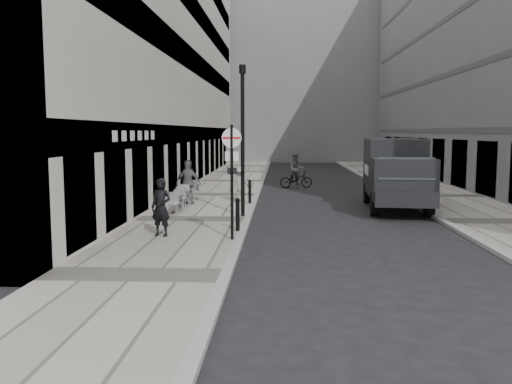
% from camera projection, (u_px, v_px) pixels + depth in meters
% --- Properties ---
extents(ground, '(120.00, 120.00, 0.00)m').
position_uv_depth(ground, '(208.00, 324.00, 9.15)').
color(ground, black).
rests_on(ground, ground).
extents(sidewalk, '(4.00, 60.00, 0.12)m').
position_uv_depth(sidewalk, '(217.00, 195.00, 27.10)').
color(sidewalk, '#A09990').
rests_on(sidewalk, ground).
extents(far_sidewalk, '(4.00, 60.00, 0.12)m').
position_uv_depth(far_sidewalk, '(439.00, 197.00, 26.59)').
color(far_sidewalk, '#A09990').
rests_on(far_sidewalk, ground).
extents(building_left, '(4.00, 45.00, 18.00)m').
position_uv_depth(building_left, '(163.00, 36.00, 32.75)').
color(building_left, beige).
rests_on(building_left, ground).
extents(building_right, '(6.00, 45.00, 20.00)m').
position_uv_depth(building_right, '(500.00, 16.00, 31.71)').
color(building_right, slate).
rests_on(building_right, ground).
extents(building_far, '(24.00, 16.00, 22.00)m').
position_uv_depth(building_far, '(284.00, 65.00, 63.45)').
color(building_far, slate).
rests_on(building_far, ground).
extents(walking_man, '(0.74, 0.60, 1.74)m').
position_uv_depth(walking_man, '(161.00, 207.00, 16.16)').
color(walking_man, black).
rests_on(walking_man, sidewalk).
extents(sign_post, '(0.57, 0.13, 3.32)m').
position_uv_depth(sign_post, '(232.00, 166.00, 15.53)').
color(sign_post, black).
rests_on(sign_post, sidewalk).
extents(lamppost, '(0.25, 0.25, 5.52)m').
position_uv_depth(lamppost, '(243.00, 133.00, 19.78)').
color(lamppost, black).
rests_on(lamppost, sidewalk).
extents(bollard_near, '(0.13, 0.13, 0.98)m').
position_uv_depth(bollard_near, '(238.00, 215.00, 17.08)').
color(bollard_near, black).
rests_on(bollard_near, sidewalk).
extents(bollard_far, '(0.13, 0.13, 0.97)m').
position_uv_depth(bollard_far, '(250.00, 192.00, 23.63)').
color(bollard_far, black).
rests_on(bollard_far, sidewalk).
extents(panel_van, '(2.81, 6.40, 2.93)m').
position_uv_depth(panel_van, '(396.00, 170.00, 22.70)').
color(panel_van, black).
rests_on(panel_van, ground).
extents(cyclist, '(1.97, 1.00, 2.03)m').
position_uv_depth(cyclist, '(296.00, 174.00, 31.20)').
color(cyclist, black).
rests_on(cyclist, ground).
extents(pedestrian_a, '(1.15, 0.62, 1.86)m').
position_uv_depth(pedestrian_a, '(188.00, 183.00, 23.26)').
color(pedestrian_a, slate).
rests_on(pedestrian_a, sidewalk).
extents(pedestrian_b, '(1.13, 0.81, 1.58)m').
position_uv_depth(pedestrian_b, '(240.00, 184.00, 24.08)').
color(pedestrian_b, gray).
rests_on(pedestrian_b, sidewalk).
extents(pedestrian_c, '(0.92, 0.70, 1.68)m').
position_uv_depth(pedestrian_c, '(188.00, 176.00, 28.02)').
color(pedestrian_c, black).
rests_on(pedestrian_c, sidewalk).
extents(cafe_table_near, '(0.66, 1.50, 0.85)m').
position_uv_depth(cafe_table_near, '(176.00, 202.00, 20.76)').
color(cafe_table_near, '#B9B8BB').
rests_on(cafe_table_near, sidewalk).
extents(cafe_table_mid, '(0.67, 1.52, 0.87)m').
position_uv_depth(cafe_table_mid, '(193.00, 190.00, 24.78)').
color(cafe_table_mid, silver).
rests_on(cafe_table_mid, sidewalk).
extents(cafe_table_far, '(0.72, 1.61, 0.92)m').
position_uv_depth(cafe_table_far, '(183.00, 197.00, 22.19)').
color(cafe_table_far, silver).
rests_on(cafe_table_far, sidewalk).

